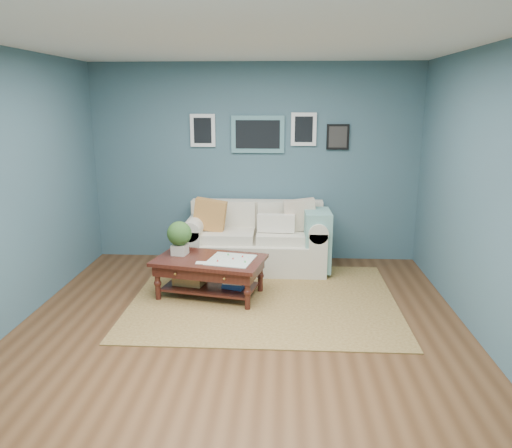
{
  "coord_description": "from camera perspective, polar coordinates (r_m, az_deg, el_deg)",
  "views": [
    {
      "loc": [
        0.41,
        -4.37,
        2.2
      ],
      "look_at": [
        0.1,
        1.0,
        0.86
      ],
      "focal_mm": 35.0,
      "sensor_mm": 36.0,
      "label": 1
    }
  ],
  "objects": [
    {
      "name": "room_shell",
      "position": [
        4.52,
        -1.93,
        3.23
      ],
      "size": [
        5.0,
        5.02,
        2.7
      ],
      "color": "brown",
      "rests_on": "ground"
    },
    {
      "name": "area_rug",
      "position": [
        5.72,
        0.91,
        -8.59
      ],
      "size": [
        2.95,
        2.36,
        0.01
      ],
      "primitive_type": "cube",
      "color": "brown",
      "rests_on": "ground"
    },
    {
      "name": "loveseat",
      "position": [
        6.65,
        0.7,
        -1.79
      ],
      "size": [
        1.89,
        0.86,
        0.97
      ],
      "color": "beige",
      "rests_on": "ground"
    },
    {
      "name": "coffee_table",
      "position": [
        5.75,
        -5.88,
        -4.59
      ],
      "size": [
        1.33,
        0.94,
        0.85
      ],
      "rotation": [
        0.0,
        0.0,
        -0.21
      ],
      "color": "black",
      "rests_on": "ground"
    }
  ]
}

